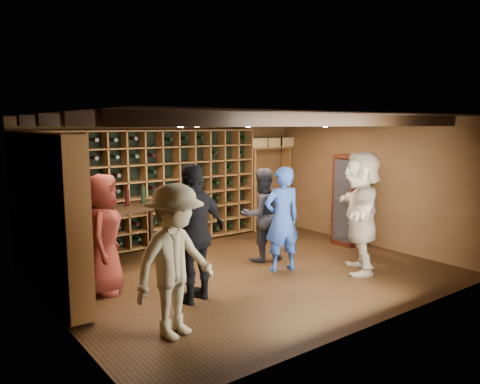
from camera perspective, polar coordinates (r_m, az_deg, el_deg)
ground at (r=7.68m, az=1.00°, el=-9.70°), size 6.00×6.00×0.00m
room_shell at (r=7.35m, az=0.80°, el=8.66°), size 6.00×6.00×6.00m
wine_rack_back at (r=9.10m, az=-10.64°, el=0.41°), size 4.65×0.30×2.20m
wine_rack_left at (r=6.91m, az=-22.38°, el=-2.51°), size 0.30×2.65×2.20m
crate_shelf at (r=10.66m, az=3.65°, el=3.91°), size 1.20×0.32×2.07m
display_cabinet at (r=9.47m, az=13.36°, el=-1.17°), size 0.55×0.50×1.75m
man_blue_shirt at (r=7.58m, az=5.16°, el=-3.32°), size 0.70×0.54×1.70m
man_grey_suit at (r=8.15m, az=2.65°, el=-2.78°), size 0.87×0.72×1.62m
guest_red_floral at (r=6.82m, az=-16.39°, el=-4.96°), size 0.90×0.99×1.70m
guest_woman_black at (r=6.27m, az=-5.53°, el=-5.02°), size 1.17×0.72×1.86m
guest_khaki at (r=5.27m, az=-7.92°, el=-8.37°), size 1.25×0.91×1.73m
guest_beige at (r=7.73m, az=14.58°, el=-2.37°), size 1.67×1.72×1.96m
tasting_table at (r=8.01m, az=-12.99°, el=-2.62°), size 1.48×0.99×1.30m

